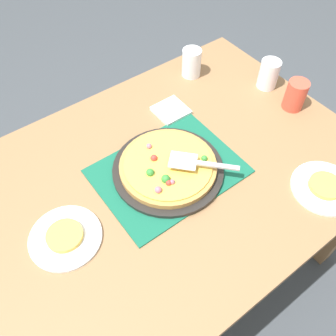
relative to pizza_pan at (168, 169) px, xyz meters
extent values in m
plane|color=#3D4247|center=(0.00, 0.00, -0.76)|extent=(8.00, 8.00, 0.00)
cube|color=olive|center=(0.00, 0.00, -0.03)|extent=(1.40, 1.00, 0.03)
cube|color=olive|center=(0.64, 0.44, -0.40)|extent=(0.07, 0.07, 0.72)
cube|color=#145B42|center=(0.00, 0.00, -0.01)|extent=(0.48, 0.36, 0.01)
cylinder|color=black|center=(0.00, 0.00, 0.00)|extent=(0.38, 0.38, 0.01)
cylinder|color=#B78442|center=(0.00, 0.00, 0.02)|extent=(0.33, 0.33, 0.02)
cylinder|color=#EAB747|center=(0.00, 0.00, 0.03)|extent=(0.30, 0.30, 0.01)
sphere|color=#338433|center=(-0.07, 0.00, 0.04)|extent=(0.03, 0.03, 0.03)
sphere|color=red|center=(-0.03, 0.04, 0.04)|extent=(0.02, 0.02, 0.02)
sphere|color=#B76675|center=(-0.04, -0.07, 0.04)|extent=(0.02, 0.02, 0.02)
sphere|color=#B76675|center=(-0.01, 0.10, 0.04)|extent=(0.02, 0.02, 0.02)
sphere|color=#B76675|center=(0.06, -0.04, 0.04)|extent=(0.02, 0.02, 0.02)
sphere|color=#338433|center=(-0.05, -0.05, 0.04)|extent=(0.03, 0.03, 0.03)
sphere|color=#B76675|center=(-0.09, -0.07, 0.04)|extent=(0.02, 0.02, 0.02)
sphere|color=#338433|center=(0.11, -0.06, 0.04)|extent=(0.02, 0.02, 0.02)
sphere|color=red|center=(-0.05, -0.07, 0.04)|extent=(0.02, 0.02, 0.02)
cylinder|color=white|center=(-0.40, -0.02, -0.01)|extent=(0.22, 0.22, 0.01)
cylinder|color=white|center=(0.37, -0.37, -0.01)|extent=(0.22, 0.22, 0.01)
cylinder|color=#EAB747|center=(-0.40, -0.02, 0.01)|extent=(0.11, 0.11, 0.02)
cylinder|color=#EAB747|center=(0.37, -0.37, 0.01)|extent=(0.11, 0.11, 0.02)
cylinder|color=#E04C38|center=(0.59, -0.03, 0.05)|extent=(0.08, 0.08, 0.12)
cylinder|color=white|center=(0.60, 0.12, 0.05)|extent=(0.08, 0.08, 0.12)
cylinder|color=white|center=(0.40, 0.37, 0.05)|extent=(0.08, 0.08, 0.12)
cube|color=silver|center=(0.03, -0.04, 0.06)|extent=(0.11, 0.11, 0.00)
cube|color=#B2B2B7|center=(0.11, -0.12, 0.06)|extent=(0.11, 0.11, 0.01)
cube|color=white|center=(0.19, 0.23, -0.01)|extent=(0.12, 0.12, 0.02)
camera|label=1|loc=(-0.45, -0.61, 0.98)|focal=38.72mm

